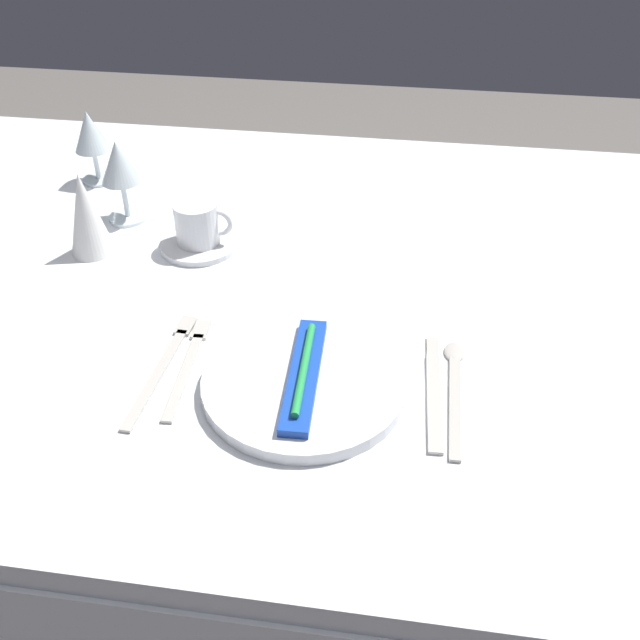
{
  "coord_description": "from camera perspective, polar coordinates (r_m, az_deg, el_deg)",
  "views": [
    {
      "loc": [
        0.12,
        -0.92,
        1.37
      ],
      "look_at": [
        0.0,
        -0.13,
        0.76
      ],
      "focal_mm": 40.55,
      "sensor_mm": 36.0,
      "label": 1
    }
  ],
  "objects": [
    {
      "name": "fork_inner",
      "position": [
        0.98,
        -12.23,
        -3.42
      ],
      "size": [
        0.03,
        0.23,
        0.0
      ],
      "color": "beige",
      "rests_on": "dining_table"
    },
    {
      "name": "saucer_left",
      "position": [
        1.22,
        -9.49,
        5.95
      ],
      "size": [
        0.13,
        0.13,
        0.01
      ],
      "primitive_type": "cylinder",
      "color": "white",
      "rests_on": "dining_table"
    },
    {
      "name": "spoon_soup",
      "position": [
        0.95,
        10.58,
        -4.87
      ],
      "size": [
        0.03,
        0.22,
        0.01
      ],
      "color": "beige",
      "rests_on": "dining_table"
    },
    {
      "name": "toothbrush_package",
      "position": [
        0.91,
        -1.1,
        -4.25
      ],
      "size": [
        0.04,
        0.21,
        0.02
      ],
      "color": "blue",
      "rests_on": "dinner_plate"
    },
    {
      "name": "napkin_folded",
      "position": [
        1.21,
        -17.99,
        8.0
      ],
      "size": [
        0.07,
        0.07,
        0.14
      ],
      "primitive_type": "cone",
      "color": "white",
      "rests_on": "dining_table"
    },
    {
      "name": "dining_table",
      "position": [
        1.17,
        0.8,
        -0.11
      ],
      "size": [
        1.8,
        1.11,
        0.74
      ],
      "color": "white",
      "rests_on": "ground"
    },
    {
      "name": "wine_glass_left",
      "position": [
        1.44,
        -17.67,
        13.77
      ],
      "size": [
        0.07,
        0.07,
        0.14
      ],
      "color": "silver",
      "rests_on": "dining_table"
    },
    {
      "name": "ground_plane",
      "position": [
        1.65,
        0.6,
        -18.54
      ],
      "size": [
        6.0,
        6.0,
        0.0
      ],
      "primitive_type": "plane",
      "color": "slate"
    },
    {
      "name": "fork_outer",
      "position": [
        0.98,
        -10.31,
        -3.34
      ],
      "size": [
        0.03,
        0.2,
        0.0
      ],
      "color": "beige",
      "rests_on": "dining_table"
    },
    {
      "name": "dinner_knife",
      "position": [
        0.93,
        8.98,
        -5.74
      ],
      "size": [
        0.03,
        0.22,
        0.0
      ],
      "color": "beige",
      "rests_on": "dining_table"
    },
    {
      "name": "wine_glass_centre",
      "position": [
        1.28,
        -15.56,
        11.57
      ],
      "size": [
        0.07,
        0.07,
        0.14
      ],
      "color": "silver",
      "rests_on": "dining_table"
    },
    {
      "name": "dinner_plate",
      "position": [
        0.92,
        -1.09,
        -5.03
      ],
      "size": [
        0.26,
        0.26,
        0.02
      ],
      "primitive_type": "cylinder",
      "color": "white",
      "rests_on": "dining_table"
    },
    {
      "name": "coffee_cup_left",
      "position": [
        1.2,
        -9.59,
        7.57
      ],
      "size": [
        0.1,
        0.07,
        0.07
      ],
      "color": "white",
      "rests_on": "saucer_left"
    }
  ]
}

